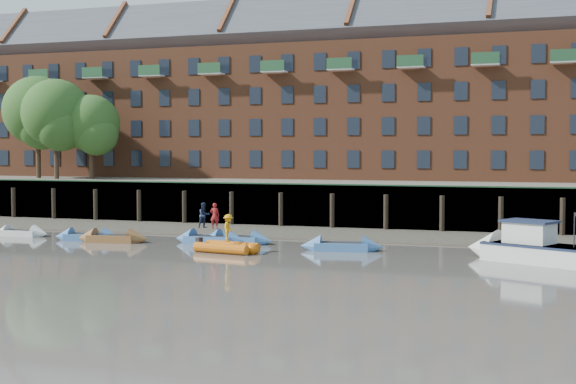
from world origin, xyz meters
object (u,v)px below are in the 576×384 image
at_px(rowboat_2, 112,238).
at_px(rowboat_3, 210,240).
at_px(motor_launch, 517,247).
at_px(person_rower_b, 204,215).
at_px(rowboat_4, 236,240).
at_px(person_rower_a, 215,216).
at_px(rowboat_1, 88,237).
at_px(rowboat_5, 342,246).
at_px(person_rib_crew, 228,228).
at_px(rib_tender, 229,247).
at_px(rowboat_0, 21,233).

relative_size(rowboat_2, rowboat_3, 0.99).
bearing_deg(motor_launch, person_rower_b, 19.17).
height_order(rowboat_4, person_rower_a, person_rower_a).
distance_m(rowboat_1, rowboat_2, 2.04).
relative_size(rowboat_5, motor_launch, 0.70).
distance_m(person_rower_b, person_rib_crew, 4.85).
height_order(rowboat_2, rowboat_4, rowboat_2).
bearing_deg(person_rib_crew, rowboat_4, 7.94).
distance_m(rowboat_4, rib_tender, 4.27).
relative_size(rowboat_0, rowboat_2, 0.86).
bearing_deg(rowboat_4, rowboat_5, -9.16).
height_order(rowboat_3, rib_tender, rowboat_3).
relative_size(rowboat_0, rowboat_3, 0.85).
bearing_deg(rowboat_2, rowboat_4, 5.59).
relative_size(rowboat_5, person_rib_crew, 3.18).
xyz_separation_m(rowboat_3, rowboat_5, (8.59, -0.71, -0.00)).
relative_size(rowboat_3, motor_launch, 0.69).
height_order(rowboat_1, rowboat_2, rowboat_2).
height_order(rowboat_4, rib_tender, rowboat_4).
height_order(rowboat_0, rib_tender, rowboat_0).
bearing_deg(rib_tender, person_rib_crew, 138.82).
xyz_separation_m(rowboat_0, person_rib_crew, (16.55, -3.28, 1.18)).
distance_m(rowboat_3, person_rib_crew, 4.50).
xyz_separation_m(rowboat_1, person_rower_a, (8.45, 0.98, 1.51)).
distance_m(rowboat_3, rowboat_5, 8.62).
bearing_deg(person_rower_a, person_rib_crew, 118.12).
bearing_deg(motor_launch, rowboat_3, 19.62).
distance_m(rib_tender, person_rower_b, 5.20).
xyz_separation_m(rowboat_2, person_rower_b, (5.63, 1.48, 1.49)).
bearing_deg(motor_launch, rowboat_1, 23.38).
bearing_deg(rowboat_4, rib_tender, -72.16).
bearing_deg(rowboat_3, rowboat_2, -166.01).
height_order(motor_launch, person_rib_crew, motor_launch).
bearing_deg(rowboat_2, person_rower_a, 3.79).
xyz_separation_m(rowboat_5, rib_tender, (-5.81, -2.84, 0.04)).
distance_m(rowboat_5, person_rib_crew, 6.60).
distance_m(rowboat_1, rowboat_3, 8.22).
bearing_deg(person_rib_crew, rowboat_0, 70.51).
bearing_deg(person_rib_crew, rowboat_3, 29.73).
bearing_deg(person_rower_a, rowboat_0, -5.73).
relative_size(rowboat_4, rib_tender, 1.21).
xyz_separation_m(rowboat_2, rib_tender, (8.92, -2.27, 0.04)).
bearing_deg(rowboat_5, rowboat_2, 171.60).
xyz_separation_m(rowboat_0, rib_tender, (16.65, -3.40, 0.07)).
relative_size(rowboat_2, rowboat_5, 0.97).
height_order(rowboat_4, rowboat_5, rowboat_5).
xyz_separation_m(rowboat_3, rowboat_4, (1.53, 0.54, -0.01)).
bearing_deg(rowboat_3, person_rower_a, 8.27).
bearing_deg(rowboat_1, person_rower_b, -1.06).
height_order(rib_tender, motor_launch, motor_launch).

